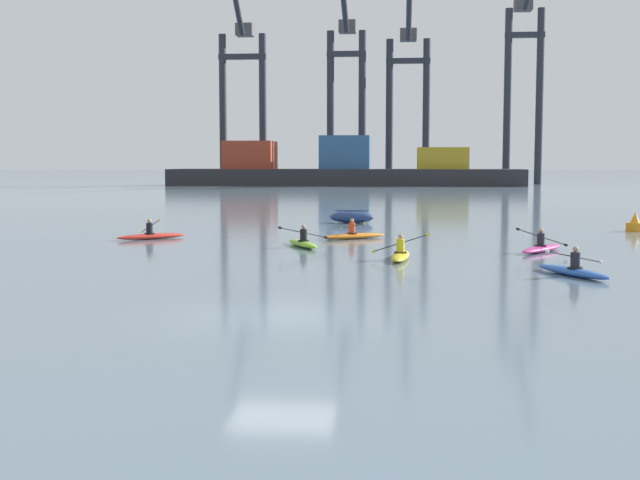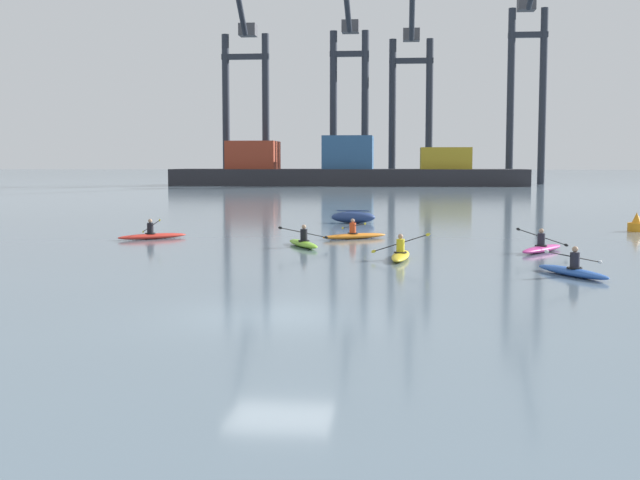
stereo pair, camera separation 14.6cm
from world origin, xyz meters
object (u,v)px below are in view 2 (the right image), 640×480
channel_buoy (636,225)px  kayak_lime (303,243)px  gantry_crane_west_mid (349,82)px  kayak_magenta (542,248)px  gantry_crane_west (245,79)px  kayak_red (152,235)px  kayak_yellow (401,255)px  container_barge (346,170)px  capsized_dinghy (353,217)px  gantry_crane_east_mid (411,84)px  gantry_crane_east (528,66)px  kayak_orange (354,235)px  kayak_blue (573,271)px

channel_buoy → kayak_lime: bearing=-149.4°
gantry_crane_west_mid → kayak_magenta: bearing=-82.1°
gantry_crane_west → channel_buoy: size_ratio=36.31×
kayak_red → kayak_yellow: size_ratio=0.87×
container_barge → kayak_red: bearing=-91.7°
channel_buoy → kayak_magenta: channel_buoy is taller
kayak_red → kayak_yellow: bearing=-31.5°
kayak_lime → kayak_magenta: same height
capsized_dinghy → kayak_red: (-8.76, -11.25, -0.18)m
kayak_yellow → gantry_crane_east_mid: bearing=89.4°
capsized_dinghy → kayak_red: bearing=-127.9°
gantry_crane_east_mid → gantry_crane_east: (18.65, -3.14, 2.48)m
gantry_crane_west_mid → kayak_yellow: 109.15m
container_barge → kayak_red: container_barge is taller
gantry_crane_west → kayak_orange: bearing=-76.4°
gantry_crane_east_mid → kayak_orange: size_ratio=10.19×
gantry_crane_east → gantry_crane_west_mid: bearing=-178.9°
gantry_crane_west_mid → gantry_crane_east: gantry_crane_east is taller
gantry_crane_east_mid → gantry_crane_east: size_ratio=0.87×
kayak_orange → capsized_dinghy: bearing=93.7°
gantry_crane_west → container_barge: bearing=-21.6°
gantry_crane_west_mid → channel_buoy: (21.02, -93.70, -16.35)m
kayak_magenta → gantry_crane_east_mid: bearing=92.3°
gantry_crane_west → kayak_orange: size_ratio=11.47×
gantry_crane_west → kayak_magenta: size_ratio=11.43×
channel_buoy → kayak_orange: size_ratio=0.32×
kayak_blue → gantry_crane_east_mid: bearing=92.1°
gantry_crane_west → kayak_blue: (31.35, -110.31, -16.97)m
container_barge → gantry_crane_west: bearing=158.4°
kayak_lime → kayak_red: kayak_red is taller
container_barge → kayak_lime: 95.45m
kayak_yellow → gantry_crane_east: bearing=79.6°
kayak_magenta → kayak_yellow: size_ratio=0.92×
gantry_crane_west → channel_buoy: gantry_crane_west is taller
gantry_crane_west_mid → container_barge: bearing=-90.0°
gantry_crane_east_mid → kayak_blue: bearing=-87.9°
container_barge → kayak_yellow: (8.86, -99.51, -2.24)m
container_barge → capsized_dinghy: bearing=-85.8°
gantry_crane_west_mid → kayak_red: (-2.75, -100.40, -16.53)m
channel_buoy → kayak_orange: bearing=-158.4°
gantry_crane_east → kayak_yellow: gantry_crane_east is taller
gantry_crane_east → channel_buoy: bearing=-94.7°
kayak_magenta → capsized_dinghy: bearing=119.0°
gantry_crane_east → gantry_crane_east_mid: bearing=170.4°
gantry_crane_east → kayak_orange: size_ratio=11.72×
kayak_yellow → capsized_dinghy: bearing=98.8°
kayak_orange → gantry_crane_east_mid: bearing=88.1°
channel_buoy → kayak_yellow: (-12.16, -13.82, -0.19)m
gantry_crane_west → kayak_red: bearing=-81.8°
gantry_crane_west → kayak_red: 101.60m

